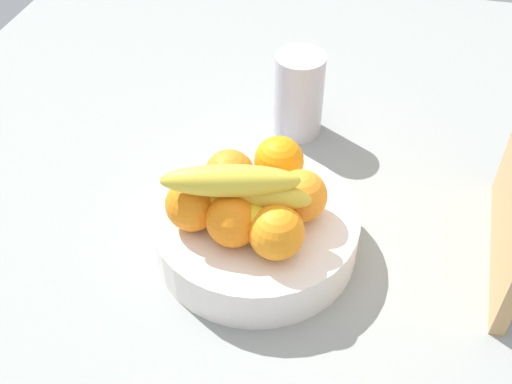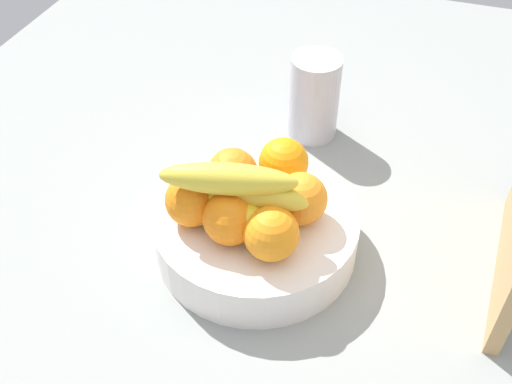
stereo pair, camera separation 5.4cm
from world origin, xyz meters
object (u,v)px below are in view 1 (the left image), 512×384
orange_front_right (230,175)px  orange_back_left (233,220)px  fruit_bowl (256,231)px  orange_front_left (279,161)px  banana_bunch (237,199)px  orange_top_stack (301,196)px  orange_center (191,206)px  orange_back_right (276,232)px  thermos_tumbler (299,95)px

orange_front_right → orange_back_left: bearing=18.0°
fruit_bowl → orange_front_left: size_ratio=4.00×
orange_front_right → banana_bunch: banana_bunch is taller
orange_front_left → orange_back_left: (12.33, -3.23, 0.00)cm
orange_front_left → orange_back_left: size_ratio=1.00×
orange_front_right → orange_top_stack: (1.82, 9.99, 0.00)cm
orange_front_right → banana_bunch: 6.86cm
orange_center → fruit_bowl: bearing=117.6°
orange_back_left → orange_front_right: bearing=-162.0°
orange_front_right → orange_top_stack: 10.16cm
fruit_bowl → orange_back_left: (4.99, -1.72, 6.70)cm
orange_back_left → banana_bunch: (-1.93, 0.05, 1.83)cm
fruit_bowl → orange_back_right: orange_back_right is taller
orange_top_stack → orange_back_right: bearing=-14.1°
fruit_bowl → orange_back_right: size_ratio=4.00×
orange_top_stack → banana_bunch: 8.68cm
orange_front_left → banana_bunch: 11.03cm
orange_center → orange_top_stack: 14.13cm
orange_top_stack → thermos_tumbler: size_ratio=0.48×
orange_back_right → thermos_tumbler: (-33.67, -3.22, -2.74)cm
orange_center → orange_top_stack: bearing=111.1°
orange_back_left → orange_back_right: (0.85, 5.64, 0.00)cm
orange_back_right → banana_bunch: bearing=-116.4°
thermos_tumbler → orange_top_stack: bearing=10.6°
orange_front_right → orange_center: size_ratio=1.00×
orange_front_left → orange_back_left: bearing=-14.7°
fruit_bowl → orange_back_right: bearing=33.9°
orange_back_right → thermos_tumbler: 33.93cm
orange_top_stack → fruit_bowl: bearing=-78.3°
orange_top_stack → orange_back_left: bearing=-50.2°
orange_front_left → orange_front_right: bearing=-53.3°
orange_back_left → banana_bunch: 2.66cm
orange_center → banana_bunch: banana_bunch is taller
fruit_bowl → orange_center: orange_center is taller
fruit_bowl → orange_front_right: 8.51cm
orange_front_left → fruit_bowl: bearing=-11.6°
orange_front_left → orange_front_right: (4.34, -5.82, 0.00)cm
orange_back_right → banana_bunch: (-2.78, -5.60, 1.83)cm
fruit_bowl → orange_top_stack: size_ratio=4.00×
orange_front_left → orange_back_right: size_ratio=1.00×
orange_front_left → orange_center: 14.42cm
orange_front_left → orange_center: (11.25, -9.01, 0.00)cm
orange_front_left → orange_front_right: 7.26cm
orange_back_left → orange_front_left: bearing=165.3°
banana_bunch → fruit_bowl: bearing=151.3°
orange_front_right → orange_center: (6.91, -3.19, 0.00)cm
orange_back_left → thermos_tumbler: thermos_tumbler is taller
orange_top_stack → orange_center: bearing=-68.9°
fruit_bowl → orange_front_right: (-2.99, -4.31, 6.70)cm
orange_front_right → thermos_tumbler: bearing=168.6°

